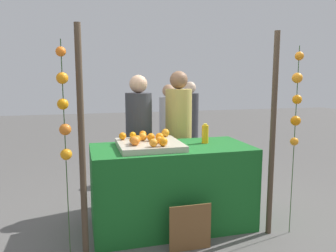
{
  "coord_description": "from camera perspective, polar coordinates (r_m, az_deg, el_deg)",
  "views": [
    {
      "loc": [
        -0.94,
        -3.34,
        1.62
      ],
      "look_at": [
        0.0,
        0.15,
        1.09
      ],
      "focal_mm": 35.31,
      "sensor_mm": 36.0,
      "label": 1
    }
  ],
  "objects": [
    {
      "name": "ground_plane",
      "position": [
        3.83,
        0.61,
        -16.65
      ],
      "size": [
        24.0,
        24.0,
        0.0
      ],
      "primitive_type": "plane",
      "color": "#565451"
    },
    {
      "name": "stall_counter",
      "position": [
        3.67,
        0.62,
        -10.35
      ],
      "size": [
        1.71,
        0.82,
        0.89
      ],
      "primitive_type": "cube",
      "color": "#196023",
      "rests_on": "ground_plane"
    },
    {
      "name": "orange_tray",
      "position": [
        3.49,
        -3.24,
        -3.26
      ],
      "size": [
        0.65,
        0.67,
        0.06
      ],
      "primitive_type": "cube",
      "color": "#B2AD99",
      "rests_on": "stall_counter"
    },
    {
      "name": "orange_0",
      "position": [
        3.39,
        -1.52,
        -2.44
      ],
      "size": [
        0.07,
        0.07,
        0.07
      ],
      "primitive_type": "sphere",
      "color": "orange",
      "rests_on": "orange_tray"
    },
    {
      "name": "orange_1",
      "position": [
        3.55,
        -4.36,
        -1.88
      ],
      "size": [
        0.08,
        0.08,
        0.08
      ],
      "primitive_type": "sphere",
      "color": "orange",
      "rests_on": "orange_tray"
    },
    {
      "name": "orange_2",
      "position": [
        3.3,
        -5.68,
        -2.6
      ],
      "size": [
        0.09,
        0.09,
        0.09
      ],
      "primitive_type": "sphere",
      "color": "orange",
      "rests_on": "orange_tray"
    },
    {
      "name": "orange_3",
      "position": [
        3.63,
        -7.86,
        -1.73
      ],
      "size": [
        0.08,
        0.08,
        0.08
      ],
      "primitive_type": "sphere",
      "color": "orange",
      "rests_on": "orange_tray"
    },
    {
      "name": "orange_4",
      "position": [
        3.53,
        -2.96,
        -1.93
      ],
      "size": [
        0.09,
        0.09,
        0.09
      ],
      "primitive_type": "sphere",
      "color": "orange",
      "rests_on": "orange_tray"
    },
    {
      "name": "orange_5",
      "position": [
        3.72,
        -4.36,
        -1.43
      ],
      "size": [
        0.08,
        0.08,
        0.08
      ],
      "primitive_type": "sphere",
      "color": "orange",
      "rests_on": "orange_tray"
    },
    {
      "name": "orange_6",
      "position": [
        3.38,
        -5.97,
        -2.41
      ],
      "size": [
        0.08,
        0.08,
        0.08
      ],
      "primitive_type": "sphere",
      "color": "orange",
      "rests_on": "orange_tray"
    },
    {
      "name": "orange_7",
      "position": [
        3.78,
        -0.49,
        -1.18
      ],
      "size": [
        0.09,
        0.09,
        0.09
      ],
      "primitive_type": "sphere",
      "color": "orange",
      "rests_on": "orange_tray"
    },
    {
      "name": "orange_8",
      "position": [
        3.26,
        -0.85,
        -2.72
      ],
      "size": [
        0.09,
        0.09,
        0.09
      ],
      "primitive_type": "sphere",
      "color": "orange",
      "rests_on": "orange_tray"
    },
    {
      "name": "orange_9",
      "position": [
        3.23,
        -2.54,
        -2.92
      ],
      "size": [
        0.08,
        0.08,
        0.08
      ],
      "primitive_type": "sphere",
      "color": "orange",
      "rests_on": "orange_tray"
    },
    {
      "name": "orange_10",
      "position": [
        3.71,
        -6.1,
        -1.56
      ],
      "size": [
        0.07,
        0.07,
        0.07
      ],
      "primitive_type": "sphere",
      "color": "orange",
      "rests_on": "orange_tray"
    },
    {
      "name": "orange_11",
      "position": [
        3.51,
        -1.47,
        -1.93
      ],
      "size": [
        0.09,
        0.09,
        0.09
      ],
      "primitive_type": "sphere",
      "color": "orange",
      "rests_on": "orange_tray"
    },
    {
      "name": "orange_12",
      "position": [
        3.44,
        -5.34,
        -2.27
      ],
      "size": [
        0.08,
        0.08,
        0.08
      ],
      "primitive_type": "sphere",
      "color": "orange",
      "rests_on": "orange_tray"
    },
    {
      "name": "juice_bottle",
      "position": [
        3.73,
        6.43,
        -1.36
      ],
      "size": [
        0.08,
        0.08,
        0.22
      ],
      "color": "#ECA216",
      "rests_on": "stall_counter"
    },
    {
      "name": "chalkboard_sign",
      "position": [
        3.26,
        3.83,
        -17.17
      ],
      "size": [
        0.41,
        0.03,
        0.46
      ],
      "color": "brown",
      "rests_on": "ground_plane"
    },
    {
      "name": "vendor_left",
      "position": [
        4.22,
        -5.01,
        -3.3
      ],
      "size": [
        0.33,
        0.33,
        1.65
      ],
      "color": "#333338",
      "rests_on": "ground_plane"
    },
    {
      "name": "vendor_right",
      "position": [
        4.33,
        1.82,
        -2.66
      ],
      "size": [
        0.34,
        0.34,
        1.7
      ],
      "color": "tan",
      "rests_on": "ground_plane"
    },
    {
      "name": "crowd_person_0",
      "position": [
        6.04,
        3.77,
        -0.22
      ],
      "size": [
        0.31,
        0.31,
        1.55
      ],
      "color": "#333338",
      "rests_on": "ground_plane"
    },
    {
      "name": "crowd_person_1",
      "position": [
        5.41,
        0.11,
        -1.4
      ],
      "size": [
        0.3,
        0.3,
        1.51
      ],
      "color": "#99999E",
      "rests_on": "ground_plane"
    },
    {
      "name": "canopy_post_left",
      "position": [
        2.95,
        -14.65,
        -3.35
      ],
      "size": [
        0.06,
        0.06,
        2.07
      ],
      "primitive_type": "cylinder",
      "color": "#473828",
      "rests_on": "ground_plane"
    },
    {
      "name": "canopy_post_right",
      "position": [
        3.5,
        17.61,
        -1.68
      ],
      "size": [
        0.06,
        0.06,
        2.07
      ],
      "primitive_type": "cylinder",
      "color": "#473828",
      "rests_on": "ground_plane"
    },
    {
      "name": "garland_strand_left",
      "position": [
        2.86,
        -17.54,
        2.61
      ],
      "size": [
        0.11,
        0.1,
        1.93
      ],
      "color": "#2D4C23",
      "rests_on": "ground_plane"
    },
    {
      "name": "garland_strand_right",
      "position": [
        3.53,
        21.32,
        4.25
      ],
      "size": [
        0.11,
        0.11,
        1.93
      ],
      "color": "#2D4C23",
      "rests_on": "ground_plane"
    }
  ]
}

